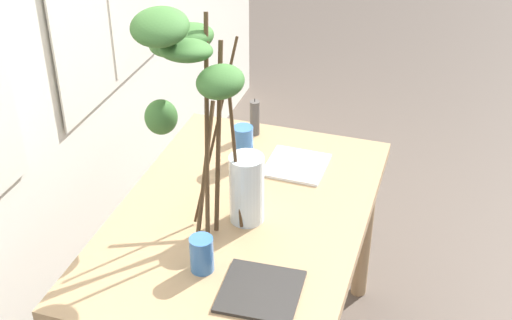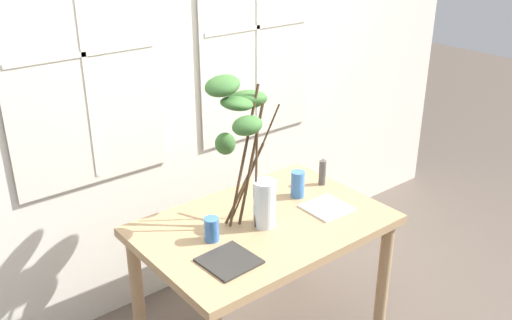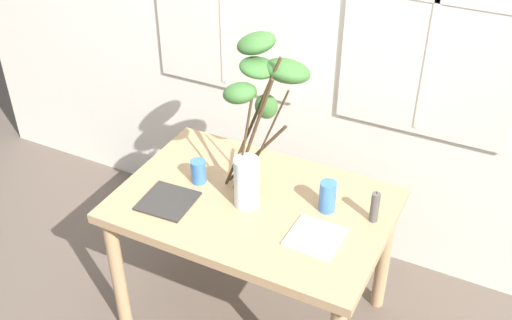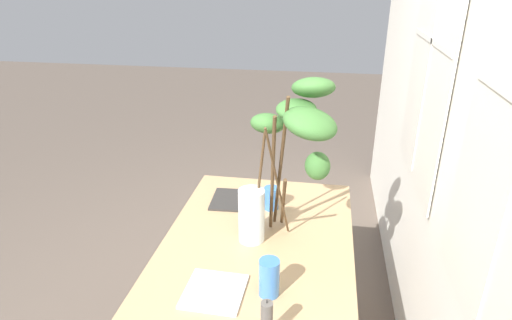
% 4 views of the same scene
% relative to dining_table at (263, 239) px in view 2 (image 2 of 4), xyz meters
% --- Properties ---
extents(back_wall_with_windows, '(4.62, 0.14, 2.72)m').
position_rel_dining_table_xyz_m(back_wall_with_windows, '(0.00, 0.78, 0.73)').
color(back_wall_with_windows, silver).
rests_on(back_wall_with_windows, ground).
extents(dining_table, '(1.22, 0.82, 0.73)m').
position_rel_dining_table_xyz_m(dining_table, '(0.00, 0.00, 0.00)').
color(dining_table, tan).
rests_on(dining_table, ground).
extents(vase_with_branches, '(0.38, 0.42, 0.73)m').
position_rel_dining_table_xyz_m(vase_with_branches, '(-0.02, 0.12, 0.53)').
color(vase_with_branches, silver).
rests_on(vase_with_branches, dining_table).
extents(drinking_glass_blue_left, '(0.07, 0.07, 0.11)m').
position_rel_dining_table_xyz_m(drinking_glass_blue_left, '(-0.30, 0.02, 0.16)').
color(drinking_glass_blue_left, '#386BAD').
rests_on(drinking_glass_blue_left, dining_table).
extents(drinking_glass_blue_right, '(0.07, 0.07, 0.14)m').
position_rel_dining_table_xyz_m(drinking_glass_blue_right, '(0.31, 0.09, 0.17)').
color(drinking_glass_blue_right, '#386BAD').
rests_on(drinking_glass_blue_right, dining_table).
extents(plate_square_left, '(0.24, 0.24, 0.01)m').
position_rel_dining_table_xyz_m(plate_square_left, '(-0.34, -0.18, 0.10)').
color(plate_square_left, '#2D2B28').
rests_on(plate_square_left, dining_table).
extents(plate_square_right, '(0.22, 0.22, 0.01)m').
position_rel_dining_table_xyz_m(plate_square_right, '(0.34, -0.10, 0.10)').
color(plate_square_right, white).
rests_on(plate_square_right, dining_table).
extents(pillar_candle, '(0.04, 0.04, 0.16)m').
position_rel_dining_table_xyz_m(pillar_candle, '(0.52, 0.12, 0.17)').
color(pillar_candle, '#514C47').
rests_on(pillar_candle, dining_table).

